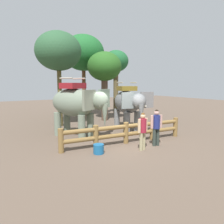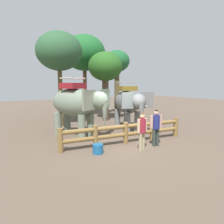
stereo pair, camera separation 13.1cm
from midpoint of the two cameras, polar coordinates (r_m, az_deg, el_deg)
name	(u,v)px [view 1 (the left image)]	position (r m, az deg, el deg)	size (l,w,h in m)	color
ground_plane	(126,143)	(10.33, 3.54, -8.61)	(60.00, 60.00, 0.00)	brown
log_fence	(126,131)	(10.19, 3.51, -5.33)	(6.57, 0.76, 1.05)	brown
elephant_near_left	(77,104)	(11.43, -10.01, 2.19)	(2.97, 3.80, 3.24)	slate
elephant_center	(128,103)	(13.03, 4.19, 2.43)	(2.12, 3.59, 3.02)	slate
tourist_woman_in_black	(156,125)	(9.90, 11.73, -3.51)	(0.60, 0.39, 1.73)	#2C3630
tourist_man_in_blue	(143,129)	(9.16, 8.04, -4.57)	(0.58, 0.38, 1.67)	tan
tree_far_left	(104,68)	(16.47, -2.33, 11.98)	(2.66, 2.66, 5.38)	brown
tree_back_center	(83,53)	(18.69, -8.11, 15.73)	(3.60, 3.60, 7.07)	brown
tree_far_right	(58,52)	(14.74, -14.81, 15.76)	(3.04, 3.04, 6.35)	brown
tree_deep_back	(116,63)	(19.72, 0.88, 13.22)	(2.33, 2.33, 5.98)	brown
feed_bucket	(99,149)	(8.84, -4.14, -10.10)	(0.45, 0.45, 0.40)	#19598C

